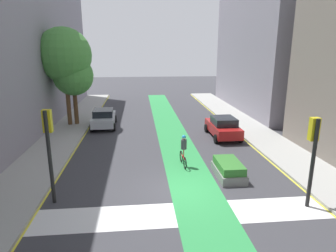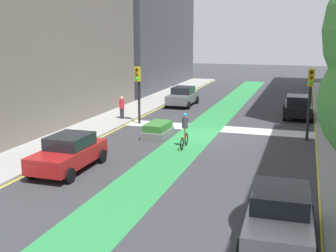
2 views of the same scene
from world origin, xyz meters
name	(u,v)px [view 1 (image 1 of 2)]	position (x,y,z in m)	size (l,w,h in m)	color
ground_plane	(177,191)	(0.00, 0.00, 0.00)	(120.00, 120.00, 0.00)	#38383D
bike_lane_paint	(195,190)	(0.87, 0.00, 0.00)	(2.40, 60.00, 0.01)	#2D8C47
crosswalk_band	(184,214)	(0.00, -2.00, 0.00)	(12.00, 1.80, 0.01)	silver
sidewalk_left	(10,197)	(-7.50, 0.00, 0.07)	(3.00, 60.00, 0.15)	#9E9E99
curb_stripe_left	(45,197)	(-6.00, 0.00, 0.01)	(0.16, 60.00, 0.01)	yellow
sidewalk_right	(327,182)	(7.50, 0.00, 0.07)	(3.00, 60.00, 0.15)	#9E9E99
curb_stripe_right	(298,185)	(6.00, 0.00, 0.01)	(0.16, 60.00, 0.01)	yellow
traffic_signal_near_right	(313,145)	(5.32, -1.79, 2.69)	(0.35, 0.52, 3.82)	black
traffic_signal_near_left	(49,139)	(-5.46, -0.38, 2.86)	(0.35, 0.52, 4.07)	black
car_silver_left_far	(104,118)	(-4.72, 12.25, 0.80)	(2.13, 4.26, 1.57)	#B2B7BF
car_red_right_far	(223,127)	(4.58, 8.31, 0.80)	(2.04, 4.21, 1.57)	#A51919
cyclist_in_lane	(183,150)	(0.75, 3.01, 0.97)	(0.32, 1.73, 1.86)	black
street_tree_near	(64,55)	(-7.71, 12.95, 6.01)	(4.46, 4.46, 8.12)	brown
street_tree_far	(73,76)	(-7.17, 13.12, 4.31)	(3.38, 3.38, 5.87)	brown
median_planter	(229,170)	(2.87, 1.30, 0.40)	(1.28, 2.40, 0.85)	slate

